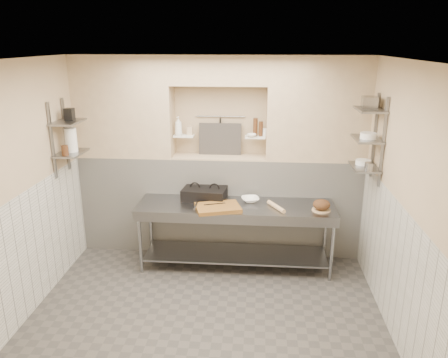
# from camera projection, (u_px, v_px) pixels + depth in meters

# --- Properties ---
(floor) EXTENTS (4.00, 3.90, 0.10)m
(floor) POSITION_uv_depth(u_px,v_px,m) (206.00, 320.00, 4.93)
(floor) COLOR #47433F
(floor) RESTS_ON ground
(ceiling) EXTENTS (4.00, 3.90, 0.10)m
(ceiling) POSITION_uv_depth(u_px,v_px,m) (202.00, 54.00, 4.06)
(ceiling) COLOR silver
(ceiling) RESTS_ON ground
(wall_left) EXTENTS (0.10, 3.90, 2.80)m
(wall_left) POSITION_uv_depth(u_px,v_px,m) (13.00, 195.00, 4.65)
(wall_left) COLOR tan
(wall_left) RESTS_ON ground
(wall_right) EXTENTS (0.10, 3.90, 2.80)m
(wall_right) POSITION_uv_depth(u_px,v_px,m) (409.00, 206.00, 4.34)
(wall_right) COLOR tan
(wall_right) RESTS_ON ground
(wall_back) EXTENTS (4.00, 0.10, 2.80)m
(wall_back) POSITION_uv_depth(u_px,v_px,m) (221.00, 153.00, 6.39)
(wall_back) COLOR tan
(wall_back) RESTS_ON ground
(wall_front) EXTENTS (4.00, 0.10, 2.80)m
(wall_front) POSITION_uv_depth(u_px,v_px,m) (162.00, 317.00, 2.59)
(wall_front) COLOR tan
(wall_front) RESTS_ON ground
(backwall_lower) EXTENTS (4.00, 0.40, 1.40)m
(backwall_lower) POSITION_uv_depth(u_px,v_px,m) (220.00, 204.00, 6.37)
(backwall_lower) COLOR silver
(backwall_lower) RESTS_ON floor
(alcove_sill) EXTENTS (1.30, 0.40, 0.02)m
(alcove_sill) POSITION_uv_depth(u_px,v_px,m) (219.00, 157.00, 6.15)
(alcove_sill) COLOR tan
(alcove_sill) RESTS_ON backwall_lower
(backwall_pillar_left) EXTENTS (1.35, 0.40, 1.40)m
(backwall_pillar_left) POSITION_uv_depth(u_px,v_px,m) (124.00, 106.00, 6.05)
(backwall_pillar_left) COLOR tan
(backwall_pillar_left) RESTS_ON backwall_lower
(backwall_pillar_right) EXTENTS (1.35, 0.40, 1.40)m
(backwall_pillar_right) POSITION_uv_depth(u_px,v_px,m) (318.00, 109.00, 5.84)
(backwall_pillar_right) COLOR tan
(backwall_pillar_right) RESTS_ON backwall_lower
(backwall_header) EXTENTS (1.30, 0.40, 0.40)m
(backwall_header) POSITION_uv_depth(u_px,v_px,m) (219.00, 70.00, 5.79)
(backwall_header) COLOR tan
(backwall_header) RESTS_ON backwall_lower
(wainscot_left) EXTENTS (0.02, 3.90, 1.40)m
(wainscot_left) POSITION_uv_depth(u_px,v_px,m) (28.00, 254.00, 4.86)
(wainscot_left) COLOR silver
(wainscot_left) RESTS_ON floor
(wainscot_right) EXTENTS (0.02, 3.90, 1.40)m
(wainscot_right) POSITION_uv_depth(u_px,v_px,m) (394.00, 269.00, 4.55)
(wainscot_right) COLOR silver
(wainscot_right) RESTS_ON floor
(alcove_shelf_left) EXTENTS (0.28, 0.16, 0.02)m
(alcove_shelf_left) POSITION_uv_depth(u_px,v_px,m) (184.00, 136.00, 6.10)
(alcove_shelf_left) COLOR white
(alcove_shelf_left) RESTS_ON backwall_lower
(alcove_shelf_right) EXTENTS (0.28, 0.16, 0.02)m
(alcove_shelf_right) POSITION_uv_depth(u_px,v_px,m) (255.00, 137.00, 6.03)
(alcove_shelf_right) COLOR white
(alcove_shelf_right) RESTS_ON backwall_lower
(utensil_rail) EXTENTS (0.70, 0.02, 0.02)m
(utensil_rail) POSITION_uv_depth(u_px,v_px,m) (220.00, 116.00, 6.15)
(utensil_rail) COLOR gray
(utensil_rail) RESTS_ON wall_back
(hanging_steel) EXTENTS (0.02, 0.02, 0.30)m
(hanging_steel) POSITION_uv_depth(u_px,v_px,m) (220.00, 129.00, 6.18)
(hanging_steel) COLOR black
(hanging_steel) RESTS_ON utensil_rail
(splash_panel) EXTENTS (0.60, 0.08, 0.45)m
(splash_panel) POSITION_uv_depth(u_px,v_px,m) (220.00, 139.00, 6.18)
(splash_panel) COLOR #383330
(splash_panel) RESTS_ON alcove_sill
(shelf_rail_left_a) EXTENTS (0.03, 0.03, 0.95)m
(shelf_rail_left_a) POSITION_uv_depth(u_px,v_px,m) (66.00, 134.00, 5.71)
(shelf_rail_left_a) COLOR slate
(shelf_rail_left_a) RESTS_ON wall_left
(shelf_rail_left_b) EXTENTS (0.03, 0.03, 0.95)m
(shelf_rail_left_b) POSITION_uv_depth(u_px,v_px,m) (52.00, 141.00, 5.33)
(shelf_rail_left_b) COLOR slate
(shelf_rail_left_b) RESTS_ON wall_left
(wall_shelf_left_lower) EXTENTS (0.30, 0.50, 0.02)m
(wall_shelf_left_lower) POSITION_uv_depth(u_px,v_px,m) (71.00, 153.00, 5.57)
(wall_shelf_left_lower) COLOR slate
(wall_shelf_left_lower) RESTS_ON wall_left
(wall_shelf_left_upper) EXTENTS (0.30, 0.50, 0.03)m
(wall_shelf_left_upper) POSITION_uv_depth(u_px,v_px,m) (68.00, 122.00, 5.45)
(wall_shelf_left_upper) COLOR slate
(wall_shelf_left_upper) RESTS_ON wall_left
(shelf_rail_right_a) EXTENTS (0.03, 0.03, 1.05)m
(shelf_rail_right_a) POSITION_uv_depth(u_px,v_px,m) (375.00, 136.00, 5.39)
(shelf_rail_right_a) COLOR slate
(shelf_rail_right_a) RESTS_ON wall_right
(shelf_rail_right_b) EXTENTS (0.03, 0.03, 1.05)m
(shelf_rail_right_b) POSITION_uv_depth(u_px,v_px,m) (383.00, 143.00, 5.01)
(shelf_rail_right_b) COLOR slate
(shelf_rail_right_b) RESTS_ON wall_right
(wall_shelf_right_lower) EXTENTS (0.30, 0.50, 0.02)m
(wall_shelf_right_lower) POSITION_uv_depth(u_px,v_px,m) (364.00, 167.00, 5.32)
(wall_shelf_right_lower) COLOR slate
(wall_shelf_right_lower) RESTS_ON wall_right
(wall_shelf_right_mid) EXTENTS (0.30, 0.50, 0.02)m
(wall_shelf_right_mid) POSITION_uv_depth(u_px,v_px,m) (367.00, 139.00, 5.21)
(wall_shelf_right_mid) COLOR slate
(wall_shelf_right_mid) RESTS_ON wall_right
(wall_shelf_right_upper) EXTENTS (0.30, 0.50, 0.03)m
(wall_shelf_right_upper) POSITION_uv_depth(u_px,v_px,m) (370.00, 110.00, 5.11)
(wall_shelf_right_upper) COLOR slate
(wall_shelf_right_upper) RESTS_ON wall_right
(prep_table) EXTENTS (2.60, 0.70, 0.90)m
(prep_table) POSITION_uv_depth(u_px,v_px,m) (236.00, 223.00, 5.83)
(prep_table) COLOR gray
(prep_table) RESTS_ON floor
(panini_press) EXTENTS (0.62, 0.48, 0.16)m
(panini_press) POSITION_uv_depth(u_px,v_px,m) (205.00, 193.00, 5.97)
(panini_press) COLOR black
(panini_press) RESTS_ON prep_table
(cutting_board) EXTENTS (0.65, 0.54, 0.05)m
(cutting_board) POSITION_uv_depth(u_px,v_px,m) (218.00, 208.00, 5.60)
(cutting_board) COLOR brown
(cutting_board) RESTS_ON prep_table
(knife_blade) EXTENTS (0.28, 0.13, 0.01)m
(knife_blade) POSITION_uv_depth(u_px,v_px,m) (215.00, 204.00, 5.65)
(knife_blade) COLOR gray
(knife_blade) RESTS_ON cutting_board
(tongs) EXTENTS (0.02, 0.26, 0.02)m
(tongs) POSITION_uv_depth(u_px,v_px,m) (196.00, 206.00, 5.58)
(tongs) COLOR gray
(tongs) RESTS_ON cutting_board
(mixing_bowl) EXTENTS (0.29, 0.29, 0.06)m
(mixing_bowl) POSITION_uv_depth(u_px,v_px,m) (250.00, 199.00, 5.87)
(mixing_bowl) COLOR white
(mixing_bowl) RESTS_ON prep_table
(rolling_pin) EXTENTS (0.23, 0.36, 0.06)m
(rolling_pin) POSITION_uv_depth(u_px,v_px,m) (276.00, 207.00, 5.62)
(rolling_pin) COLOR #DFB576
(rolling_pin) RESTS_ON prep_table
(bread_board) EXTENTS (0.24, 0.24, 0.01)m
(bread_board) POSITION_uv_depth(u_px,v_px,m) (321.00, 210.00, 5.57)
(bread_board) COLOR #DFB576
(bread_board) RESTS_ON prep_table
(bread_loaf) EXTENTS (0.22, 0.22, 0.13)m
(bread_loaf) POSITION_uv_depth(u_px,v_px,m) (322.00, 205.00, 5.55)
(bread_loaf) COLOR #4C2D19
(bread_loaf) RESTS_ON bread_board
(bottle_soap) EXTENTS (0.12, 0.12, 0.26)m
(bottle_soap) POSITION_uv_depth(u_px,v_px,m) (178.00, 126.00, 6.03)
(bottle_soap) COLOR white
(bottle_soap) RESTS_ON alcove_shelf_left
(jar_alcove) EXTENTS (0.08, 0.08, 0.12)m
(jar_alcove) POSITION_uv_depth(u_px,v_px,m) (190.00, 131.00, 6.09)
(jar_alcove) COLOR tan
(jar_alcove) RESTS_ON alcove_shelf_left
(bowl_alcove) EXTENTS (0.16, 0.16, 0.04)m
(bowl_alcove) POSITION_uv_depth(u_px,v_px,m) (251.00, 135.00, 5.97)
(bowl_alcove) COLOR white
(bowl_alcove) RESTS_ON alcove_shelf_right
(condiment_a) EXTENTS (0.06, 0.06, 0.20)m
(condiment_a) POSITION_uv_depth(u_px,v_px,m) (261.00, 129.00, 5.99)
(condiment_a) COLOR #442614
(condiment_a) RESTS_ON alcove_shelf_right
(condiment_b) EXTENTS (0.06, 0.06, 0.25)m
(condiment_b) POSITION_uv_depth(u_px,v_px,m) (255.00, 127.00, 6.02)
(condiment_b) COLOR #442614
(condiment_b) RESTS_ON alcove_shelf_right
(condiment_c) EXTENTS (0.06, 0.06, 0.11)m
(condiment_c) POSITION_uv_depth(u_px,v_px,m) (265.00, 132.00, 6.01)
(condiment_c) COLOR white
(condiment_c) RESTS_ON alcove_shelf_right
(jug_left) EXTENTS (0.15, 0.15, 0.30)m
(jug_left) POSITION_uv_depth(u_px,v_px,m) (71.00, 140.00, 5.55)
(jug_left) COLOR white
(jug_left) RESTS_ON wall_shelf_left_lower
(jar_left) EXTENTS (0.08, 0.08, 0.13)m
(jar_left) POSITION_uv_depth(u_px,v_px,m) (65.00, 150.00, 5.39)
(jar_left) COLOR #442614
(jar_left) RESTS_ON wall_shelf_left_lower
(box_left_upper) EXTENTS (0.11, 0.11, 0.15)m
(box_left_upper) POSITION_uv_depth(u_px,v_px,m) (69.00, 114.00, 5.49)
(box_left_upper) COLOR black
(box_left_upper) RESTS_ON wall_shelf_left_upper
(bowl_right) EXTENTS (0.19, 0.19, 0.06)m
(bowl_right) POSITION_uv_depth(u_px,v_px,m) (363.00, 162.00, 5.38)
(bowl_right) COLOR white
(bowl_right) RESTS_ON wall_shelf_right_lower
(canister_right) EXTENTS (0.10, 0.10, 0.10)m
(canister_right) POSITION_uv_depth(u_px,v_px,m) (369.00, 167.00, 5.09)
(canister_right) COLOR gray
(canister_right) RESTS_ON wall_shelf_right_lower
(bowl_right_mid) EXTENTS (0.19, 0.19, 0.07)m
(bowl_right_mid) POSITION_uv_depth(u_px,v_px,m) (368.00, 136.00, 5.16)
(bowl_right_mid) COLOR white
(bowl_right_mid) RESTS_ON wall_shelf_right_mid
(basket_right) EXTENTS (0.19, 0.22, 0.13)m
(basket_right) POSITION_uv_depth(u_px,v_px,m) (369.00, 102.00, 5.14)
(basket_right) COLOR gray
(basket_right) RESTS_ON wall_shelf_right_upper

